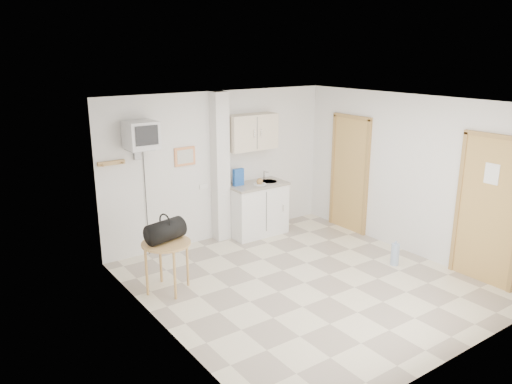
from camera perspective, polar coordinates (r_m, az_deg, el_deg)
ground at (r=7.11m, az=5.60°, el=-10.29°), size 4.50×4.50×0.00m
room_envelope at (r=6.80m, az=6.99°, el=2.24°), size 4.24×4.54×2.55m
kitchenette at (r=8.64m, az=-0.04°, el=0.28°), size 1.03×0.58×2.10m
crt_television at (r=7.45m, az=-13.01°, el=6.27°), size 0.44×0.45×2.15m
round_table at (r=6.74m, az=-10.20°, el=-6.37°), size 0.65×0.65×0.69m
duffel_bag at (r=6.70m, az=-10.33°, el=-4.37°), size 0.57×0.40×0.38m
water_bottle at (r=7.86m, az=15.60°, el=-6.87°), size 0.13×0.13×0.38m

